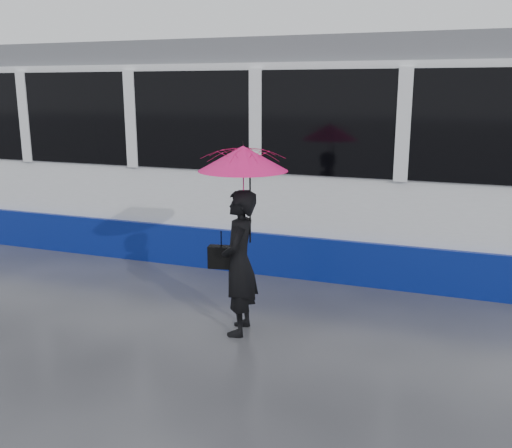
% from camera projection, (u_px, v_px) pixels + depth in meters
% --- Properties ---
extents(ground, '(90.00, 90.00, 0.00)m').
position_uv_depth(ground, '(216.00, 302.00, 7.27)').
color(ground, '#2D2D32').
rests_on(ground, ground).
extents(rails, '(34.00, 1.51, 0.02)m').
position_uv_depth(rails, '(277.00, 250.00, 9.55)').
color(rails, '#3F3D38').
rests_on(rails, ground).
extents(tram, '(26.00, 2.56, 3.35)m').
position_uv_depth(tram, '(98.00, 146.00, 10.32)').
color(tram, white).
rests_on(tram, ground).
extents(woman, '(0.48, 0.64, 1.61)m').
position_uv_depth(woman, '(239.00, 263.00, 6.20)').
color(woman, black).
rests_on(woman, ground).
extents(umbrella, '(1.09, 1.09, 1.09)m').
position_uv_depth(umbrella, '(243.00, 176.00, 5.96)').
color(umbrella, '#EA1371').
rests_on(umbrella, ground).
extents(handbag, '(0.30, 0.17, 0.43)m').
position_uv_depth(handbag, '(221.00, 257.00, 6.29)').
color(handbag, black).
rests_on(handbag, ground).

